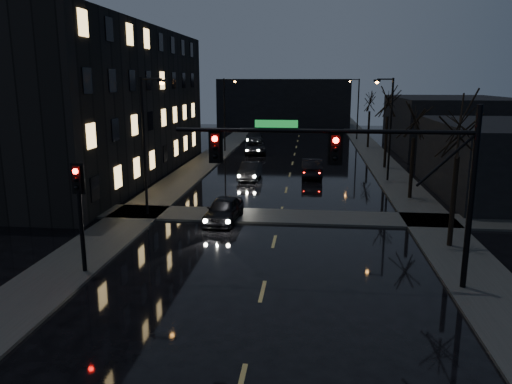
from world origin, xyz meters
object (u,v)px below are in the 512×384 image
(oncoming_car_a, at_px, (224,210))
(oncoming_car_c, at_px, (255,147))
(oncoming_car_b, at_px, (250,171))
(oncoming_car_d, at_px, (254,137))
(lead_car, at_px, (312,168))

(oncoming_car_a, bearing_deg, oncoming_car_c, 97.72)
(oncoming_car_b, distance_m, oncoming_car_c, 14.31)
(oncoming_car_d, height_order, lead_car, lead_car)
(oncoming_car_c, height_order, oncoming_car_d, oncoming_car_d)
(oncoming_car_b, height_order, oncoming_car_d, oncoming_car_d)
(oncoming_car_a, distance_m, oncoming_car_c, 26.82)
(oncoming_car_b, bearing_deg, oncoming_car_c, 97.76)
(oncoming_car_b, xyz_separation_m, oncoming_car_d, (-2.28, 23.31, 0.08))
(oncoming_car_b, xyz_separation_m, oncoming_car_c, (-1.19, 14.26, -0.01))
(oncoming_car_a, bearing_deg, lead_car, 75.85)
(oncoming_car_d, bearing_deg, oncoming_car_a, -93.59)
(oncoming_car_d, bearing_deg, oncoming_car_b, -91.68)
(oncoming_car_c, relative_size, oncoming_car_d, 0.92)
(oncoming_car_a, height_order, oncoming_car_d, oncoming_car_d)
(lead_car, bearing_deg, oncoming_car_b, 16.01)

